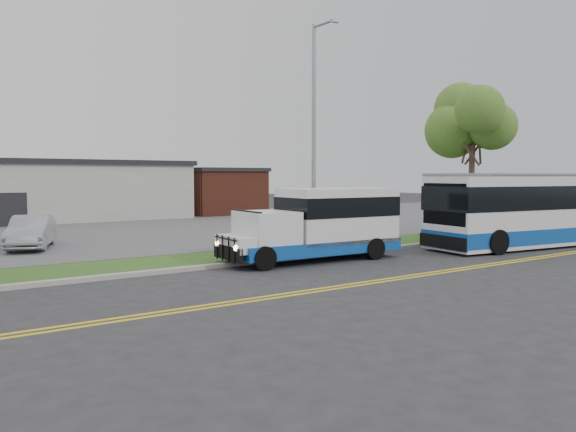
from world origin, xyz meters
TOP-DOWN VIEW (x-y plane):
  - ground at (0.00, 0.00)m, footprint 140.00×140.00m
  - lane_line_north at (0.00, -3.85)m, footprint 70.00×0.12m
  - lane_line_south at (0.00, -4.15)m, footprint 70.00×0.12m
  - curb at (0.00, 1.10)m, footprint 80.00×0.30m
  - verge at (0.00, 2.90)m, footprint 80.00×3.30m
  - parking_lot at (0.00, 17.00)m, footprint 80.00×25.00m
  - brick_wing at (10.50, 26.00)m, footprint 6.30×7.30m
  - tree_east at (14.00, 3.00)m, footprint 5.20×5.20m
  - streetlight_near at (3.00, 2.73)m, footprint 0.35×1.53m
  - shuttle_bus at (1.72, 0.56)m, footprint 7.29×2.76m
  - transit_bus at (12.76, -1.80)m, footprint 12.28×4.27m
  - parked_car_a at (-7.01, 9.78)m, footprint 2.87×4.57m

SIDE VIEW (x-z plane):
  - ground at x=0.00m, z-range 0.00..0.00m
  - lane_line_north at x=0.00m, z-range 0.00..0.01m
  - lane_line_south at x=0.00m, z-range 0.00..0.01m
  - verge at x=0.00m, z-range 0.00..0.10m
  - parking_lot at x=0.00m, z-range 0.00..0.10m
  - curb at x=0.00m, z-range 0.00..0.15m
  - parked_car_a at x=-7.01m, z-range 0.10..1.52m
  - shuttle_bus at x=1.72m, z-range 0.09..2.84m
  - transit_bus at x=12.76m, z-range 0.02..3.36m
  - brick_wing at x=10.50m, z-range 0.01..3.91m
  - streetlight_near at x=3.00m, z-range 0.48..9.98m
  - tree_east at x=14.00m, z-range 2.04..10.37m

